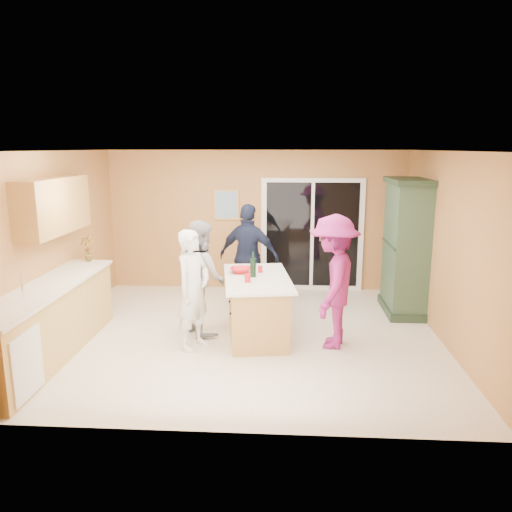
# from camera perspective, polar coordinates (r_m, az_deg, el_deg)

# --- Properties ---
(floor) EXTENTS (5.50, 5.50, 0.00)m
(floor) POSITION_cam_1_polar(r_m,az_deg,el_deg) (7.26, -1.25, -9.05)
(floor) COLOR white
(floor) RESTS_ON ground
(ceiling) EXTENTS (5.50, 5.00, 0.10)m
(ceiling) POSITION_cam_1_polar(r_m,az_deg,el_deg) (6.76, -1.35, 11.93)
(ceiling) COLOR silver
(ceiling) RESTS_ON wall_back
(wall_back) EXTENTS (5.50, 0.10, 2.60)m
(wall_back) POSITION_cam_1_polar(r_m,az_deg,el_deg) (9.35, -0.00, 4.05)
(wall_back) COLOR tan
(wall_back) RESTS_ON ground
(wall_front) EXTENTS (5.50, 0.10, 2.60)m
(wall_front) POSITION_cam_1_polar(r_m,az_deg,el_deg) (4.48, -4.00, -5.20)
(wall_front) COLOR tan
(wall_front) RESTS_ON ground
(wall_left) EXTENTS (0.10, 5.00, 2.60)m
(wall_left) POSITION_cam_1_polar(r_m,az_deg,el_deg) (7.63, -22.34, 1.23)
(wall_left) COLOR tan
(wall_left) RESTS_ON ground
(wall_right) EXTENTS (0.10, 5.00, 2.60)m
(wall_right) POSITION_cam_1_polar(r_m,az_deg,el_deg) (7.21, 21.06, 0.72)
(wall_right) COLOR tan
(wall_right) RESTS_ON ground
(left_cabinet_run) EXTENTS (0.65, 3.05, 1.24)m
(left_cabinet_run) POSITION_cam_1_polar(r_m,az_deg,el_deg) (6.80, -23.27, -7.46)
(left_cabinet_run) COLOR tan
(left_cabinet_run) RESTS_ON floor
(upper_cabinets) EXTENTS (0.35, 1.60, 0.75)m
(upper_cabinets) POSITION_cam_1_polar(r_m,az_deg,el_deg) (7.30, -22.14, 5.35)
(upper_cabinets) COLOR tan
(upper_cabinets) RESTS_ON wall_left
(sliding_door) EXTENTS (1.90, 0.07, 2.10)m
(sliding_door) POSITION_cam_1_polar(r_m,az_deg,el_deg) (9.35, 6.43, 2.42)
(sliding_door) COLOR white
(sliding_door) RESTS_ON floor
(framed_picture) EXTENTS (0.46, 0.04, 0.56)m
(framed_picture) POSITION_cam_1_polar(r_m,az_deg,el_deg) (9.34, -3.40, 5.88)
(framed_picture) COLOR tan
(framed_picture) RESTS_ON wall_back
(kitchen_island) EXTENTS (1.12, 1.76, 0.87)m
(kitchen_island) POSITION_cam_1_polar(r_m,az_deg,el_deg) (7.11, 0.12, -6.02)
(kitchen_island) COLOR tan
(kitchen_island) RESTS_ON floor
(green_hutch) EXTENTS (0.62, 1.18, 2.17)m
(green_hutch) POSITION_cam_1_polar(r_m,az_deg,el_deg) (8.34, 16.76, 0.82)
(green_hutch) COLOR #203322
(green_hutch) RESTS_ON floor
(woman_white) EXTENTS (0.61, 0.70, 1.61)m
(woman_white) POSITION_cam_1_polar(r_m,az_deg,el_deg) (6.65, -7.18, -3.86)
(woman_white) COLOR white
(woman_white) RESTS_ON floor
(woman_grey) EXTENTS (0.95, 1.01, 1.65)m
(woman_grey) POSITION_cam_1_polar(r_m,az_deg,el_deg) (7.21, -6.29, -2.39)
(woman_grey) COLOR #949496
(woman_grey) RESTS_ON floor
(woman_navy) EXTENTS (1.11, 0.70, 1.75)m
(woman_navy) POSITION_cam_1_polar(r_m,az_deg,el_deg) (8.22, -0.82, -0.11)
(woman_navy) COLOR #191F37
(woman_navy) RESTS_ON floor
(woman_magenta) EXTENTS (0.92, 1.28, 1.79)m
(woman_magenta) POSITION_cam_1_polar(r_m,az_deg,el_deg) (6.71, 8.83, -2.93)
(woman_magenta) COLOR #831C60
(woman_magenta) RESTS_ON floor
(serving_bowl) EXTENTS (0.33, 0.33, 0.07)m
(serving_bowl) POSITION_cam_1_polar(r_m,az_deg,el_deg) (7.22, -1.77, -1.63)
(serving_bowl) COLOR red
(serving_bowl) RESTS_ON kitchen_island
(tulip_vase) EXTENTS (0.24, 0.19, 0.39)m
(tulip_vase) POSITION_cam_1_polar(r_m,az_deg,el_deg) (8.01, -18.70, 0.81)
(tulip_vase) COLOR #B53112
(tulip_vase) RESTS_ON left_cabinet_run
(tumbler_near) EXTENTS (0.11, 0.11, 0.12)m
(tumbler_near) POSITION_cam_1_polar(r_m,az_deg,el_deg) (6.71, -0.97, -2.50)
(tumbler_near) COLOR red
(tumbler_near) RESTS_ON kitchen_island
(tumbler_far) EXTENTS (0.09, 0.09, 0.10)m
(tumbler_far) POSITION_cam_1_polar(r_m,az_deg,el_deg) (7.22, 0.50, -1.51)
(tumbler_far) COLOR red
(tumbler_far) RESTS_ON kitchen_island
(wine_bottle) EXTENTS (0.08, 0.08, 0.36)m
(wine_bottle) POSITION_cam_1_polar(r_m,az_deg,el_deg) (6.96, -0.34, -1.27)
(wine_bottle) COLOR black
(wine_bottle) RESTS_ON kitchen_island
(white_plate) EXTENTS (0.24, 0.24, 0.01)m
(white_plate) POSITION_cam_1_polar(r_m,az_deg,el_deg) (7.37, 0.61, -1.57)
(white_plate) COLOR silver
(white_plate) RESTS_ON kitchen_island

